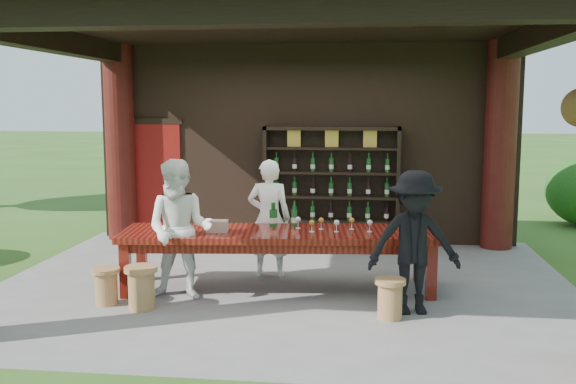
# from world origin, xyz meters

# --- Properties ---
(ground) EXTENTS (90.00, 90.00, 0.00)m
(ground) POSITION_xyz_m (0.00, 0.00, 0.00)
(ground) COLOR #2D5119
(ground) RESTS_ON ground
(pavilion) EXTENTS (7.50, 6.00, 3.60)m
(pavilion) POSITION_xyz_m (-0.01, 0.43, 2.13)
(pavilion) COLOR slate
(pavilion) RESTS_ON ground
(wine_shelf) EXTENTS (2.22, 0.34, 1.95)m
(wine_shelf) POSITION_xyz_m (0.47, 2.45, 0.98)
(wine_shelf) COLOR black
(wine_shelf) RESTS_ON ground
(tasting_table) EXTENTS (3.97, 1.39, 0.75)m
(tasting_table) POSITION_xyz_m (-0.04, -0.23, 0.64)
(tasting_table) COLOR #4F0E0B
(tasting_table) RESTS_ON ground
(stool_near_left) EXTENTS (0.38, 0.38, 0.49)m
(stool_near_left) POSITION_xyz_m (-1.48, -1.20, 0.26)
(stool_near_left) COLOR olive
(stool_near_left) RESTS_ON ground
(stool_near_right) EXTENTS (0.34, 0.34, 0.44)m
(stool_near_right) POSITION_xyz_m (1.30, -1.20, 0.23)
(stool_near_right) COLOR olive
(stool_near_right) RESTS_ON ground
(stool_far_left) EXTENTS (0.33, 0.33, 0.43)m
(stool_far_left) POSITION_xyz_m (-1.95, -1.08, 0.23)
(stool_far_left) COLOR olive
(stool_far_left) RESTS_ON ground
(host) EXTENTS (0.59, 0.39, 1.58)m
(host) POSITION_xyz_m (-0.26, 0.40, 0.79)
(host) COLOR white
(host) RESTS_ON ground
(guest_woman) EXTENTS (0.82, 0.64, 1.67)m
(guest_woman) POSITION_xyz_m (-1.15, -0.75, 0.84)
(guest_woman) COLOR white
(guest_woman) RESTS_ON ground
(guest_man) EXTENTS (1.12, 0.76, 1.59)m
(guest_man) POSITION_xyz_m (1.57, -0.96, 0.80)
(guest_man) COLOR black
(guest_man) RESTS_ON ground
(table_bottles) EXTENTS (0.36, 0.14, 0.31)m
(table_bottles) POSITION_xyz_m (-0.06, 0.05, 0.90)
(table_bottles) COLOR #194C1E
(table_bottles) RESTS_ON tasting_table
(table_glasses) EXTENTS (0.97, 0.29, 0.15)m
(table_glasses) POSITION_xyz_m (0.61, -0.14, 0.82)
(table_glasses) COLOR silver
(table_glasses) RESTS_ON tasting_table
(napkin_basket) EXTENTS (0.28, 0.21, 0.14)m
(napkin_basket) POSITION_xyz_m (-0.79, -0.38, 0.82)
(napkin_basket) COLOR #BF6672
(napkin_basket) RESTS_ON tasting_table
(shrubs) EXTENTS (14.63, 8.72, 1.36)m
(shrubs) POSITION_xyz_m (1.45, 0.77, 0.54)
(shrubs) COLOR #194C14
(shrubs) RESTS_ON ground
(trees) EXTENTS (21.25, 10.41, 4.80)m
(trees) POSITION_xyz_m (3.06, 1.69, 3.37)
(trees) COLOR #3F2819
(trees) RESTS_ON ground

